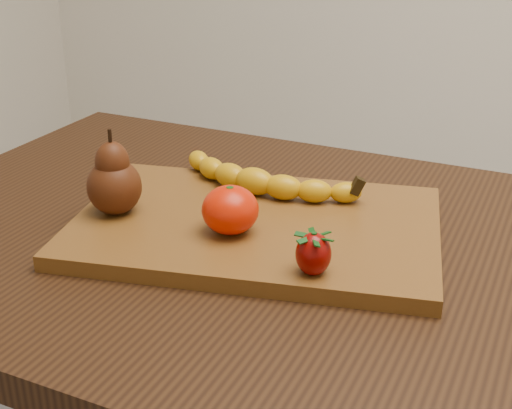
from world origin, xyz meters
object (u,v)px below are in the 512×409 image
at_px(table, 255,300).
at_px(cutting_board, 256,226).
at_px(mandarin, 230,210).
at_px(pear, 113,172).

relative_size(table, cutting_board, 2.22).
distance_m(cutting_board, mandarin, 0.06).
distance_m(table, pear, 0.25).
bearing_deg(table, mandarin, -104.63).
distance_m(cutting_board, pear, 0.19).
xyz_separation_m(table, pear, (-0.17, -0.05, 0.17)).
bearing_deg(cutting_board, pear, -175.03).
height_order(cutting_board, pear, pear).
relative_size(cutting_board, mandarin, 6.56).
bearing_deg(mandarin, table, 75.37).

